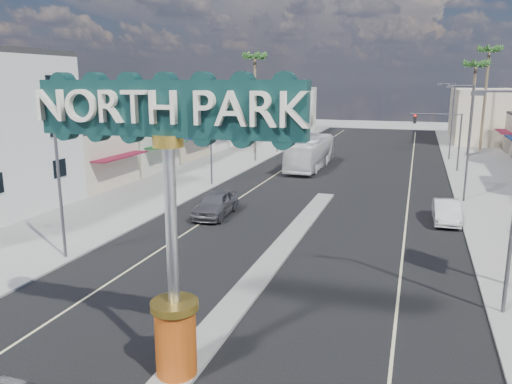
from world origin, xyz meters
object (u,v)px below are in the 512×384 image
Objects in this scene: streetlight_l_far at (278,114)px; car_parked_left at (216,204)px; streetlight_l_mid at (212,129)px; palm_right_far at (489,56)px; traffic_signal_right at (442,130)px; traffic_signal_left at (270,125)px; streetlight_l_near at (60,165)px; streetlight_r_far at (451,117)px; car_parked_right at (446,212)px; city_bus at (310,153)px; palm_left_far at (255,62)px; gateway_sign at (170,197)px; streetlight_r_near at (512,193)px; streetlight_r_mid at (467,137)px; palm_right_mid at (476,69)px.

streetlight_l_far is 1.72× the size of car_parked_left.
palm_right_far reaches higher than streetlight_l_mid.
traffic_signal_left is at bearing 180.00° from traffic_signal_right.
streetlight_l_near and streetlight_r_far have the same top height.
streetlight_l_near is 1.97× the size of car_parked_right.
streetlight_l_near reaches higher than city_bus.
palm_right_far reaches higher than streetlight_l_near.
palm_left_far is 2.87× the size of car_parked_right.
car_parked_left is at bearing -169.87° from car_parked_right.
gateway_sign is at bearing -74.85° from palm_left_far.
streetlight_r_near reaches higher than traffic_signal_left.
palm_left_far is at bearing 128.02° from car_parked_right.
streetlight_l_far is 1.00× the size of streetlight_r_far.
streetlight_l_near is 0.64× the size of palm_right_far.
gateway_sign is 1.02× the size of streetlight_r_mid.
streetlight_r_far is 0.74× the size of palm_right_mid.
palm_left_far reaches higher than traffic_signal_left.
streetlight_r_near is 20.00m from streetlight_r_mid.
car_parked_right is at bearing -97.04° from palm_right_mid.
palm_right_mid reaches higher than streetlight_r_far.
streetlight_r_far reaches higher than traffic_signal_left.
streetlight_r_near is at bearing -95.02° from palm_right_far.
streetlight_l_near is 1.00× the size of streetlight_l_far.
streetlight_l_mid is at bearing 90.00° from streetlight_l_near.
traffic_signal_left is at bearing -143.33° from palm_right_far.
streetlight_r_far is (20.87, 22.00, 0.00)m from streetlight_l_mid.
streetlight_r_far is 35.98m from car_parked_left.
palm_right_mid is at bearing 41.33° from city_bus.
streetlight_l_near is at bearing 142.45° from gateway_sign.
traffic_signal_right is at bearing -98.86° from streetlight_r_far.
palm_right_far is at bearing 48.06° from city_bus.
streetlight_l_near is at bearing -136.21° from streetlight_r_mid.
streetlight_r_mid is at bearing -40.48° from palm_left_far.
traffic_signal_left is 14.07m from streetlight_l_mid.
gateway_sign reaches higher than streetlight_l_mid.
palm_left_far is at bearing -167.01° from palm_right_mid.
palm_right_far is (4.57, 32.00, 7.32)m from streetlight_r_mid.
streetlight_l_mid reaches higher than traffic_signal_left.
streetlight_l_far is at bearing 133.48° from streetlight_r_mid.
palm_left_far is (-3.82, 6.01, 7.22)m from traffic_signal_left.
streetlight_r_far is 0.69× the size of palm_left_far.
traffic_signal_left is 0.67× the size of streetlight_l_near.
streetlight_r_far is 18.13m from city_bus.
streetlight_l_far is (-1.25, 8.01, 0.79)m from traffic_signal_left.
palm_left_far is (-2.57, -2.00, 6.43)m from streetlight_l_far.
streetlight_r_near is 1.00× the size of streetlight_r_mid.
palm_left_far is at bearing 97.31° from streetlight_l_mid.
streetlight_l_near is 20.00m from streetlight_l_mid.
palm_right_mid is (23.43, 26.00, 5.54)m from streetlight_l_mid.
car_parked_right is (18.18, -20.37, -3.52)m from traffic_signal_left.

